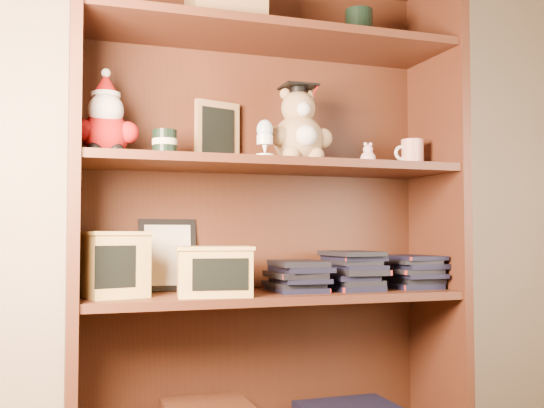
{
  "coord_description": "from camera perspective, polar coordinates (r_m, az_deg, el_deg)",
  "views": [
    {
      "loc": [
        -0.67,
        -0.55,
        0.73
      ],
      "look_at": [
        -0.05,
        1.3,
        0.82
      ],
      "focal_mm": 42.0,
      "sensor_mm": 36.0,
      "label": 1
    }
  ],
  "objects": [
    {
      "name": "book_stack_left",
      "position": [
        1.98,
        2.27,
        -6.45
      ],
      "size": [
        0.14,
        0.2,
        0.1
      ],
      "color": "black",
      "rests_on": "shelf_lower"
    },
    {
      "name": "teacher_mug",
      "position": [
        2.18,
        12.42,
        4.45
      ],
      "size": [
        0.1,
        0.07,
        0.09
      ],
      "color": "silver",
      "rests_on": "shelf_upper"
    },
    {
      "name": "shelf_lower",
      "position": [
        1.96,
        -0.0,
        -8.27
      ],
      "size": [
        1.14,
        0.33,
        0.02
      ],
      "color": "#4C2515",
      "rests_on": "ground"
    },
    {
      "name": "shelf_upper",
      "position": [
        1.96,
        -0.0,
        3.43
      ],
      "size": [
        1.14,
        0.33,
        0.02
      ],
      "color": "#4C2515",
      "rests_on": "ground"
    },
    {
      "name": "pencils_box",
      "position": [
        1.84,
        -5.2,
        -5.98
      ],
      "size": [
        0.24,
        0.18,
        0.14
      ],
      "color": "tan",
      "rests_on": "shelf_lower"
    },
    {
      "name": "bookcase",
      "position": [
        2.0,
        -0.53,
        -1.24
      ],
      "size": [
        1.2,
        0.35,
        1.6
      ],
      "color": "#4C2515",
      "rests_on": "ground"
    },
    {
      "name": "pink_figurine",
      "position": [
        2.1,
        8.6,
        4.23
      ],
      "size": [
        0.05,
        0.05,
        0.08
      ],
      "color": "beige",
      "rests_on": "shelf_upper"
    },
    {
      "name": "book_stack_mid",
      "position": [
        2.06,
        7.25,
        -5.85
      ],
      "size": [
        0.14,
        0.2,
        0.13
      ],
      "color": "black",
      "rests_on": "shelf_lower"
    },
    {
      "name": "teachers_tin",
      "position": [
        1.89,
        -9.59,
        5.35
      ],
      "size": [
        0.07,
        0.07,
        0.08
      ],
      "color": "black",
      "rests_on": "shelf_upper"
    },
    {
      "name": "treats_box",
      "position": [
        1.86,
        -14.04,
        -5.22
      ],
      "size": [
        0.21,
        0.21,
        0.18
      ],
      "color": "tan",
      "rests_on": "shelf_lower"
    },
    {
      "name": "santa_plush",
      "position": [
        1.88,
        -14.69,
        7.09
      ],
      "size": [
        0.18,
        0.13,
        0.26
      ],
      "color": "#A50F0F",
      "rests_on": "shelf_upper"
    },
    {
      "name": "certificate_frame",
      "position": [
        2.02,
        -9.35,
        -4.52
      ],
      "size": [
        0.18,
        0.05,
        0.22
      ],
      "color": "black",
      "rests_on": "shelf_lower"
    },
    {
      "name": "grad_teddy_bear",
      "position": [
        2.0,
        2.45,
        6.45
      ],
      "size": [
        0.21,
        0.18,
        0.25
      ],
      "color": "#A38356",
      "rests_on": "shelf_upper"
    },
    {
      "name": "book_stack_right",
      "position": [
        2.16,
        12.3,
        -5.87
      ],
      "size": [
        0.14,
        0.2,
        0.11
      ],
      "color": "black",
      "rests_on": "shelf_lower"
    },
    {
      "name": "egg_cup",
      "position": [
        1.89,
        -0.65,
        5.97
      ],
      "size": [
        0.06,
        0.06,
        0.12
      ],
      "color": "white",
      "rests_on": "shelf_upper"
    },
    {
      "name": "chalkboard_plaque",
      "position": [
        2.05,
        -4.93,
        6.27
      ],
      "size": [
        0.15,
        0.11,
        0.2
      ],
      "color": "#9E7547",
      "rests_on": "shelf_upper"
    }
  ]
}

